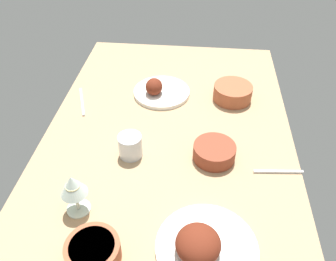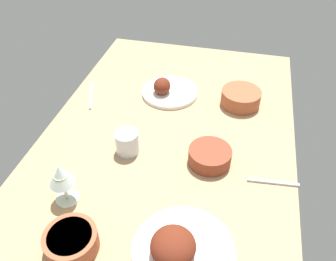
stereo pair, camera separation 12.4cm
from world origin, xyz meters
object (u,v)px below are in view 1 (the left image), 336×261
Objects in this scene: wine_glass at (73,187)px; plate_center_main at (203,246)px; bowl_sauce at (233,92)px; spoon_loose at (82,101)px; bowl_cream at (93,251)px; bowl_soup at (214,151)px; plate_far_side at (159,91)px; water_tumbler at (130,146)px; fork_loose at (278,172)px.

plate_center_main is at bearing -105.36° from wine_glass.
bowl_sauce reaches higher than spoon_loose.
bowl_soup is at bearing -37.63° from bowl_cream.
plate_center_main is 71.20cm from bowl_sauce.
plate_far_side is 75.43cm from bowl_cream.
bowl_cream is (-74.88, 38.05, -0.33)cm from bowl_sauce.
bowl_soup is at bearing -87.25° from water_tumbler.
bowl_cream is at bearing 153.06° from bowl_sauce.
bowl_sauce is 0.97× the size of fork_loose.
wine_glass is 1.73× the size of water_tumbler.
water_tumbler reaches higher than bowl_soup.
plate_far_side is at bearing -8.30° from water_tumbler.
spoon_loose is at bearing 105.85° from plate_far_side.
bowl_sauce is at bearing -11.96° from bowl_soup.
spoon_loose is at bearing 42.42° from water_tumbler.
fork_loose is at bearing -37.97° from plate_center_main.
plate_center_main is at bearing 47.04° from fork_loose.
bowl_cream is (-4.45, 27.60, 0.29)cm from plate_center_main.
wine_glass is 27.01cm from water_tumbler.
plate_center_main is 27.96cm from bowl_cream.
plate_far_side is 1.66× the size of bowl_soup.
bowl_soup is 47.12cm from wine_glass.
water_tumbler is at bearing -24.73° from wine_glass.
wine_glass is at bearing 175.26° from spoon_loose.
bowl_sauce is 76.63cm from wine_glass.
plate_center_main is at bearing 175.14° from bowl_soup.
plate_center_main is 42.19cm from water_tumbler.
bowl_soup is 28.16cm from water_tumbler.
spoon_loose is at bearing 15.61° from wine_glass.
wine_glass reaches higher than bowl_sauce.
wine_glass is 0.74× the size of spoon_loose.
fork_loose is (30.51, -23.81, -2.41)cm from plate_center_main.
plate_far_side is at bearing -5.96° from bowl_cream.
plate_center_main reaches higher than bowl_cream.
fork_loose is (20.58, -59.95, -9.53)cm from wine_glass.
water_tumbler is at bearing -8.92° from fork_loose.
fork_loose is at bearing -93.94° from water_tumbler.
plate_center_main is at bearing -164.35° from plate_far_side.
bowl_soup is at bearing -136.71° from spoon_loose.
plate_center_main is 3.33× the size of water_tumbler.
water_tumbler is 38.00cm from spoon_loose.
plate_far_side is at bearing -15.12° from wine_glass.
plate_center_main is at bearing -80.83° from bowl_cream.
bowl_soup is 0.89× the size of fork_loose.
water_tumbler is at bearing 135.79° from bowl_sauce.
plate_center_main is 1.42× the size of spoon_loose.
wine_glass reaches higher than water_tumbler.
plate_center_main is 79.92cm from spoon_loose.
plate_far_side is 1.68× the size of wine_glass.
bowl_sauce is 0.82× the size of spoon_loose.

